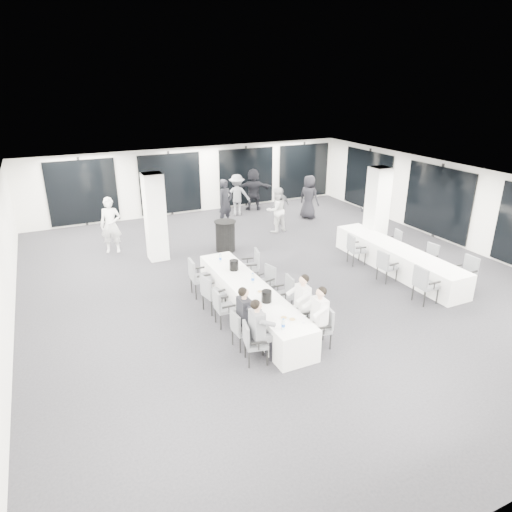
{
  "coord_description": "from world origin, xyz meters",
  "views": [
    {
      "loc": [
        -5.85,
        -10.69,
        5.55
      ],
      "look_at": [
        -0.88,
        -0.2,
        0.97
      ],
      "focal_mm": 32.0,
      "sensor_mm": 36.0,
      "label": 1
    }
  ],
  "objects_px": {
    "cocktail_table": "(225,236)",
    "chair_main_right_near": "(323,325)",
    "chair_main_left_second": "(240,328)",
    "chair_side_right_mid": "(429,256)",
    "banquet_table_main": "(251,301)",
    "chair_side_left_mid": "(386,264)",
    "chair_side_right_far": "(394,241)",
    "chair_side_right_near": "(467,271)",
    "chair_side_left_near": "(424,282)",
    "ice_bucket_near": "(267,296)",
    "banquet_table_side": "(396,259)",
    "chair_main_right_far": "(252,264)",
    "chair_main_right_second": "(306,311)",
    "chair_main_right_fourth": "(267,279)",
    "standing_guest_a": "(225,200)",
    "chair_main_left_fourth": "(211,292)",
    "standing_guest_d": "(280,204)",
    "chair_main_left_mid": "(222,306)",
    "chair_main_left_far": "(198,275)",
    "standing_guest_c": "(237,192)",
    "standing_guest_e": "(309,194)",
    "standing_guest_b": "(276,207)",
    "chair_main_right_mid": "(285,292)",
    "chair_side_left_far": "(355,248)",
    "chair_main_left_near": "(252,340)",
    "standing_guest_h": "(371,210)",
    "standing_guest_g": "(110,222)"
  },
  "relations": [
    {
      "from": "chair_main_left_fourth",
      "to": "chair_main_left_far",
      "type": "relative_size",
      "value": 0.93
    },
    {
      "from": "banquet_table_side",
      "to": "chair_side_left_near",
      "type": "xyz_separation_m",
      "value": [
        -0.84,
        -1.97,
        0.21
      ]
    },
    {
      "from": "chair_main_right_near",
      "to": "chair_main_right_second",
      "type": "distance_m",
      "value": 0.71
    },
    {
      "from": "chair_main_left_near",
      "to": "standing_guest_h",
      "type": "bearing_deg",
      "value": 138.81
    },
    {
      "from": "chair_main_left_fourth",
      "to": "chair_main_right_second",
      "type": "bearing_deg",
      "value": 31.12
    },
    {
      "from": "chair_main_left_far",
      "to": "chair_main_right_near",
      "type": "bearing_deg",
      "value": 27.84
    },
    {
      "from": "chair_main_left_fourth",
      "to": "standing_guest_b",
      "type": "height_order",
      "value": "standing_guest_b"
    },
    {
      "from": "chair_side_left_near",
      "to": "ice_bucket_near",
      "type": "relative_size",
      "value": 3.75
    },
    {
      "from": "chair_main_left_mid",
      "to": "standing_guest_a",
      "type": "height_order",
      "value": "standing_guest_a"
    },
    {
      "from": "chair_main_right_fourth",
      "to": "chair_side_left_near",
      "type": "bearing_deg",
      "value": -134.73
    },
    {
      "from": "chair_side_left_far",
      "to": "standing_guest_d",
      "type": "height_order",
      "value": "standing_guest_d"
    },
    {
      "from": "chair_side_right_near",
      "to": "banquet_table_main",
      "type": "bearing_deg",
      "value": 78.07
    },
    {
      "from": "chair_main_left_far",
      "to": "chair_side_left_mid",
      "type": "bearing_deg",
      "value": 77.18
    },
    {
      "from": "chair_side_right_far",
      "to": "chair_side_right_mid",
      "type": "bearing_deg",
      "value": -167.03
    },
    {
      "from": "chair_side_right_near",
      "to": "standing_guest_a",
      "type": "xyz_separation_m",
      "value": [
        -3.83,
        8.34,
        0.5
      ]
    },
    {
      "from": "cocktail_table",
      "to": "chair_main_right_near",
      "type": "relative_size",
      "value": 1.15
    },
    {
      "from": "chair_main_left_mid",
      "to": "standing_guest_g",
      "type": "height_order",
      "value": "standing_guest_g"
    },
    {
      "from": "chair_main_right_far",
      "to": "standing_guest_e",
      "type": "xyz_separation_m",
      "value": [
        4.84,
        4.84,
        0.45
      ]
    },
    {
      "from": "standing_guest_c",
      "to": "chair_side_left_near",
      "type": "bearing_deg",
      "value": 117.4
    },
    {
      "from": "chair_main_right_near",
      "to": "banquet_table_main",
      "type": "bearing_deg",
      "value": 32.05
    },
    {
      "from": "chair_main_left_near",
      "to": "chair_main_left_second",
      "type": "bearing_deg",
      "value": -167.91
    },
    {
      "from": "chair_side_left_mid",
      "to": "standing_guest_d",
      "type": "relative_size",
      "value": 0.54
    },
    {
      "from": "chair_main_left_fourth",
      "to": "chair_main_left_mid",
      "type": "bearing_deg",
      "value": -11.17
    },
    {
      "from": "ice_bucket_near",
      "to": "standing_guest_a",
      "type": "bearing_deg",
      "value": 74.74
    },
    {
      "from": "chair_side_right_far",
      "to": "banquet_table_main",
      "type": "bearing_deg",
      "value": 118.55
    },
    {
      "from": "banquet_table_side",
      "to": "chair_main_right_far",
      "type": "bearing_deg",
      "value": 165.95
    },
    {
      "from": "chair_main_right_near",
      "to": "standing_guest_c",
      "type": "distance_m",
      "value": 10.46
    },
    {
      "from": "cocktail_table",
      "to": "ice_bucket_near",
      "type": "bearing_deg",
      "value": -101.72
    },
    {
      "from": "chair_main_right_near",
      "to": "standing_guest_h",
      "type": "distance_m",
      "value": 7.87
    },
    {
      "from": "chair_main_left_mid",
      "to": "chair_main_right_mid",
      "type": "relative_size",
      "value": 0.98
    },
    {
      "from": "cocktail_table",
      "to": "banquet_table_main",
      "type": "bearing_deg",
      "value": -103.95
    },
    {
      "from": "standing_guest_e",
      "to": "chair_side_left_mid",
      "type": "bearing_deg",
      "value": 142.35
    },
    {
      "from": "standing_guest_e",
      "to": "standing_guest_h",
      "type": "relative_size",
      "value": 0.98
    },
    {
      "from": "chair_side_right_mid",
      "to": "standing_guest_c",
      "type": "bearing_deg",
      "value": 13.88
    },
    {
      "from": "banquet_table_main",
      "to": "chair_main_left_mid",
      "type": "xyz_separation_m",
      "value": [
        -0.83,
        -0.2,
        0.15
      ]
    },
    {
      "from": "chair_main_right_near",
      "to": "chair_side_right_mid",
      "type": "bearing_deg",
      "value": -58.76
    },
    {
      "from": "chair_main_right_fourth",
      "to": "chair_main_right_far",
      "type": "xyz_separation_m",
      "value": [
        0.01,
        0.96,
        0.07
      ]
    },
    {
      "from": "chair_side_left_far",
      "to": "standing_guest_b",
      "type": "xyz_separation_m",
      "value": [
        -0.74,
        3.92,
        0.43
      ]
    },
    {
      "from": "standing_guest_c",
      "to": "chair_side_right_mid",
      "type": "bearing_deg",
      "value": 129.74
    },
    {
      "from": "chair_main_left_second",
      "to": "chair_side_right_mid",
      "type": "distance_m",
      "value": 6.96
    },
    {
      "from": "chair_main_right_second",
      "to": "chair_main_left_second",
      "type": "bearing_deg",
      "value": 93.28
    },
    {
      "from": "banquet_table_main",
      "to": "standing_guest_c",
      "type": "relative_size",
      "value": 2.53
    },
    {
      "from": "standing_guest_a",
      "to": "chair_side_right_mid",
      "type": "bearing_deg",
      "value": -82.43
    },
    {
      "from": "banquet_table_main",
      "to": "chair_main_right_fourth",
      "type": "bearing_deg",
      "value": 42.49
    },
    {
      "from": "chair_side_right_near",
      "to": "standing_guest_d",
      "type": "relative_size",
      "value": 0.57
    },
    {
      "from": "chair_side_left_mid",
      "to": "chair_side_right_near",
      "type": "distance_m",
      "value": 2.16
    },
    {
      "from": "chair_main_left_near",
      "to": "standing_guest_e",
      "type": "relative_size",
      "value": 0.45
    },
    {
      "from": "banquet_table_main",
      "to": "chair_side_left_mid",
      "type": "bearing_deg",
      "value": 1.92
    },
    {
      "from": "cocktail_table",
      "to": "chair_side_left_near",
      "type": "bearing_deg",
      "value": -60.91
    },
    {
      "from": "standing_guest_c",
      "to": "ice_bucket_near",
      "type": "xyz_separation_m",
      "value": [
        -3.15,
        -9.09,
        -0.1
      ]
    }
  ]
}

